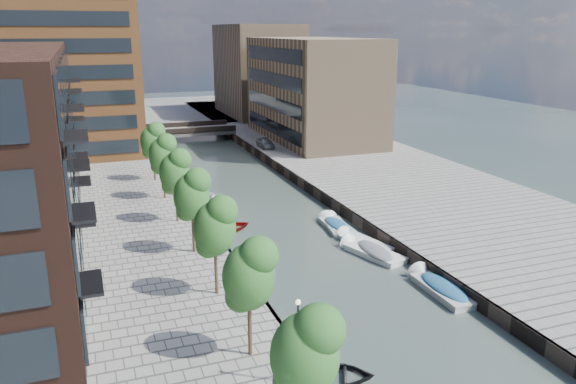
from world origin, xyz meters
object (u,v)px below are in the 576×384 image
tree_5 (162,153)px  motorboat_4 (335,225)px  sloop_3 (206,198)px  motorboat_0 (439,287)px  sloop_1 (331,379)px  motorboat_1 (370,252)px  motorboat_2 (360,243)px  tree_3 (191,193)px  car (265,142)px  tree_1 (249,272)px  tree_0 (305,350)px  bridge (189,131)px  sloop_4 (189,185)px  tree_6 (152,139)px  tree_2 (214,225)px  motorboat_3 (335,225)px  tree_4 (175,170)px  sloop_2 (224,231)px

tree_5 → motorboat_4: (12.70, -10.36, -5.12)m
sloop_3 → motorboat_0: bearing=-136.6°
sloop_1 → motorboat_0: size_ratio=0.76×
motorboat_1 → motorboat_2: (0.30, 2.18, -0.12)m
tree_3 → car: (16.00, 32.91, -3.63)m
sloop_3 → motorboat_4: bearing=-122.7°
sloop_1 → car: (12.55, 48.77, 1.68)m
tree_1 → tree_0: bearing=-90.0°
bridge → tree_5: bearing=-104.4°
tree_3 → sloop_4: tree_3 is taller
tree_1 → sloop_4: (3.51, 35.17, -5.31)m
tree_0 → sloop_4: tree_0 is taller
tree_6 → motorboat_2: (12.90, -21.54, -5.21)m
tree_2 → car: tree_2 is taller
tree_1 → tree_3: 14.00m
tree_3 → motorboat_1: tree_3 is taller
bridge → tree_3: 47.92m
tree_2 → car: bearing=68.2°
motorboat_0 → motorboat_3: 13.25m
bridge → tree_1: tree_1 is taller
bridge → tree_0: size_ratio=2.18×
bridge → motorboat_3: bridge is taller
motorboat_0 → car: 42.61m
motorboat_0 → tree_4: bearing=129.9°
motorboat_1 → sloop_2: bearing=135.9°
bridge → motorboat_3: size_ratio=2.68×
tree_3 → sloop_3: bearing=75.0°
tree_0 → sloop_3: (4.28, 36.92, -5.31)m
tree_4 → sloop_2: 6.52m
motorboat_0 → sloop_1: bearing=-149.2°
motorboat_0 → tree_6: bearing=114.4°
car → tree_5: bearing=-131.3°
car → sloop_1: bearing=-105.5°
tree_2 → sloop_3: tree_2 is taller
tree_6 → sloop_2: (3.64, -15.04, -5.31)m
motorboat_2 → motorboat_3: size_ratio=1.08×
sloop_1 → motorboat_2: size_ratio=0.80×
tree_3 → motorboat_2: size_ratio=1.14×
bridge → sloop_4: bearing=-100.9°
sloop_3 → motorboat_3: 14.95m
tree_1 → motorboat_3: (12.68, 17.56, -5.11)m
motorboat_2 → motorboat_3: 4.11m
tree_4 → motorboat_1: (12.60, -9.72, -5.09)m
motorboat_1 → sloop_3: bearing=114.1°
tree_6 → tree_0: bearing=-90.0°
tree_2 → sloop_2: 14.47m
motorboat_3 → motorboat_4: motorboat_3 is taller
motorboat_3 → sloop_2: bearing=165.2°
tree_5 → motorboat_2: bearing=-48.4°
tree_2 → motorboat_3: (12.68, 10.56, -5.11)m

